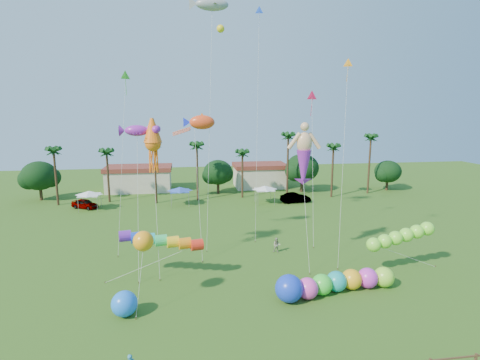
{
  "coord_description": "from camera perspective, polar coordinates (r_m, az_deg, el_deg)",
  "views": [
    {
      "loc": [
        -5.0,
        -23.86,
        15.34
      ],
      "look_at": [
        0.0,
        10.0,
        9.0
      ],
      "focal_mm": 28.0,
      "sensor_mm": 36.0,
      "label": 1
    }
  ],
  "objects": [
    {
      "name": "orange_ball_kite",
      "position": [
        30.19,
        -14.53,
        -9.01
      ],
      "size": [
        1.64,
        2.75,
        6.23
      ],
      "color": "orange",
      "rests_on": "ground"
    },
    {
      "name": "delta_kite_red",
      "position": [
        45.88,
        10.91,
        12.19
      ],
      "size": [
        1.55,
        4.86,
        17.72
      ],
      "color": "#CE1646",
      "rests_on": "ground"
    },
    {
      "name": "merman_kite",
      "position": [
        37.78,
        9.7,
        3.32
      ],
      "size": [
        2.82,
        4.74,
        13.7
      ],
      "color": "#DFAC7F",
      "rests_on": "ground"
    },
    {
      "name": "delta_kite_blue",
      "position": [
        47.25,
        2.92,
        23.37
      ],
      "size": [
        1.57,
        4.02,
        27.28
      ],
      "color": "blue",
      "rests_on": "ground"
    },
    {
      "name": "lobster_kite",
      "position": [
        36.68,
        -15.45,
        7.27
      ],
      "size": [
        4.02,
        5.18,
        14.27
      ],
      "color": "purple",
      "rests_on": "ground"
    },
    {
      "name": "delta_kite_green",
      "position": [
        43.87,
        -17.09,
        14.51
      ],
      "size": [
        1.81,
        4.61,
        19.69
      ],
      "color": "green",
      "rests_on": "ground"
    },
    {
      "name": "rainbow_tube",
      "position": [
        34.67,
        -9.78,
        -9.86
      ],
      "size": [
        10.28,
        1.2,
        3.9
      ],
      "color": "red",
      "rests_on": "ground"
    },
    {
      "name": "tent_row",
      "position": [
        61.51,
        -9.16,
        -1.45
      ],
      "size": [
        31.0,
        4.0,
        0.6
      ],
      "color": "white",
      "rests_on": "ground"
    },
    {
      "name": "delta_kite_yellow",
      "position": [
        40.16,
        16.09,
        15.95
      ],
      "size": [
        2.28,
        4.31,
        20.49
      ],
      "color": "orange",
      "rests_on": "ground"
    },
    {
      "name": "fish_kite",
      "position": [
        42.03,
        -5.79,
        8.74
      ],
      "size": [
        4.36,
        6.54,
        14.98
      ],
      "color": "#F9471B",
      "rests_on": "ground"
    },
    {
      "name": "squid_kite",
      "position": [
        36.4,
        -13.13,
        5.46
      ],
      "size": [
        2.29,
        4.55,
        14.78
      ],
      "color": "orange",
      "rests_on": "ground"
    },
    {
      "name": "spectator_b",
      "position": [
        41.82,
        5.61,
        -9.86
      ],
      "size": [
        0.96,
        0.85,
        1.67
      ],
      "primitive_type": "imported",
      "rotation": [
        0.0,
        0.0,
        -0.31
      ],
      "color": "gray",
      "rests_on": "ground"
    },
    {
      "name": "green_worm",
      "position": [
        38.09,
        19.7,
        -9.26
      ],
      "size": [
        10.77,
        2.86,
        3.68
      ],
      "color": "#7FF336",
      "rests_on": "ground"
    },
    {
      "name": "shark_kite",
      "position": [
        46.29,
        -4.27,
        25.12
      ],
      "size": [
        5.17,
        6.68,
        27.95
      ],
      "color": "gray",
      "rests_on": "ground"
    },
    {
      "name": "car_b",
      "position": [
        64.16,
        8.45,
        -2.7
      ],
      "size": [
        5.13,
        2.08,
        1.65
      ],
      "primitive_type": "imported",
      "rotation": [
        0.0,
        0.0,
        1.64
      ],
      "color": "#4C4C54",
      "rests_on": "ground"
    },
    {
      "name": "caterpillar_inflatable",
      "position": [
        33.79,
        13.77,
        -15.02
      ],
      "size": [
        11.24,
        3.6,
        2.28
      ],
      "rotation": [
        0.0,
        0.0,
        0.17
      ],
      "color": "#F640BD",
      "rests_on": "ground"
    },
    {
      "name": "tree_line",
      "position": [
        69.29,
        -1.19,
        1.3
      ],
      "size": [
        69.46,
        8.91,
        11.0
      ],
      "color": "#3A2819",
      "rests_on": "ground"
    },
    {
      "name": "ground",
      "position": [
        28.81,
        3.13,
        -21.7
      ],
      "size": [
        160.0,
        160.0,
        0.0
      ],
      "primitive_type": "plane",
      "color": "#285116",
      "rests_on": "ground"
    },
    {
      "name": "blue_ball",
      "position": [
        31.03,
        -17.2,
        -17.56
      ],
      "size": [
        1.97,
        1.97,
        1.97
      ],
      "primitive_type": "sphere",
      "color": "#1C72FF",
      "rests_on": "ground"
    },
    {
      "name": "car_a",
      "position": [
        64.67,
        -22.56,
        -3.36
      ],
      "size": [
        4.75,
        3.8,
        1.52
      ],
      "primitive_type": "imported",
      "rotation": [
        0.0,
        0.0,
        1.04
      ],
      "color": "#4C4C54",
      "rests_on": "ground"
    },
    {
      "name": "buildings_row",
      "position": [
        75.08,
        -6.81,
        0.18
      ],
      "size": [
        35.0,
        7.0,
        4.0
      ],
      "color": "beige",
      "rests_on": "ground"
    }
  ]
}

